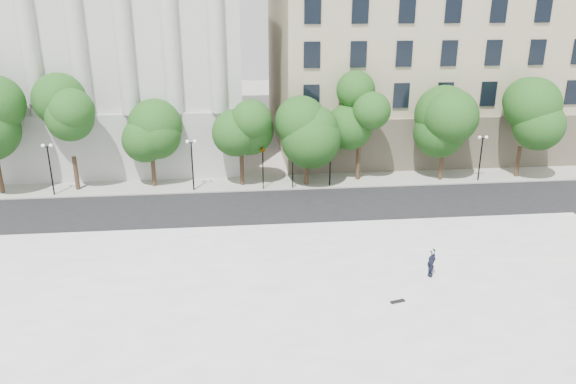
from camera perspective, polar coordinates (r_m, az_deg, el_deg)
The scene contains 12 objects.
ground at distance 27.64m, azimuth 1.29°, elevation -15.84°, with size 160.00×160.00×0.00m, color #BAB7AF.
plaza at distance 29.97m, azimuth 0.59°, elevation -12.12°, with size 44.00×22.00×0.45m, color white.
street at distance 43.40m, azimuth -1.55°, elevation -1.71°, with size 60.00×8.00×0.02m, color black.
far_sidewalk at distance 48.99m, azimuth -2.07°, elevation 0.97°, with size 60.00×4.00×0.12m, color #B5B3A7.
building_west at distance 62.43m, azimuth -19.60°, elevation 16.11°, with size 31.50×27.65×25.60m.
building_east at distance 65.36m, azimuth 15.32°, elevation 15.14°, with size 36.00×26.15×23.00m.
traffic_light_west at distance 46.22m, azimuth -2.60°, elevation 4.61°, with size 0.61×1.98×4.28m.
traffic_light_east at distance 46.44m, azimuth 0.49°, elevation 4.57°, with size 0.61×1.72×4.18m.
person_lying at distance 33.69m, azimuth 14.25°, elevation -7.98°, with size 0.62×0.41×1.70m, color black.
skateboard at distance 30.92m, azimuth 11.07°, elevation -10.85°, with size 0.80×0.21×0.08m, color black.
street_trees at distance 47.11m, azimuth -0.92°, elevation 6.75°, with size 48.78×5.17×7.95m.
lamp_posts at distance 46.74m, azimuth -2.35°, elevation 3.76°, with size 36.95×0.28×4.46m.
Camera 1 is at (-2.79, -22.12, 16.33)m, focal length 35.00 mm.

